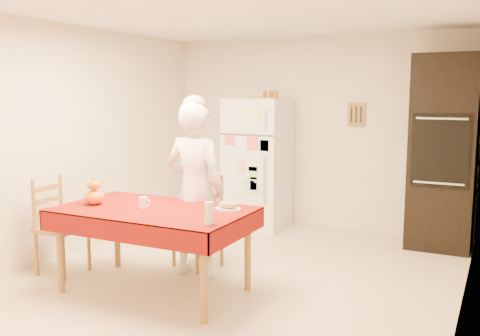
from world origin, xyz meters
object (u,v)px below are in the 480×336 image
Objects in this scene: oven_cabinet at (443,153)px; chair_left at (57,222)px; refrigerator at (258,163)px; pumpkin_lower at (94,197)px; bread_plate at (228,209)px; wine_glass at (209,213)px; seated_woman at (195,190)px; coffee_mug at (143,203)px; chair_far at (202,217)px; dining_table at (153,216)px.

chair_left is (-3.30, -2.59, -0.59)m from oven_cabinet.
pumpkin_lower is at bearing -99.08° from refrigerator.
oven_cabinet is 2.83m from bread_plate.
chair_left is 1.95m from wine_glass.
refrigerator reaches higher than seated_woman.
seated_woman is 0.60m from bread_plate.
bread_plate is (0.71, 0.26, -0.04)m from coffee_mug.
coffee_mug is (1.09, -0.04, 0.30)m from chair_left.
oven_cabinet is 9.17× the size of bread_plate.
chair_far and chair_left have the same top height.
seated_woman is 1.02m from wine_glass.
dining_table is 0.67m from bread_plate.
refrigerator is 1.76m from chair_far.
dining_table is 1.18m from chair_left.
pumpkin_lower is 1.25m from bread_plate.
wine_glass reaches higher than bread_plate.
bread_plate is at bearing 149.87° from seated_woman.
refrigerator is 2.69m from pumpkin_lower.
wine_glass is at bearing -72.76° from refrigerator.
dining_table is 0.60m from pumpkin_lower.
refrigerator is 0.77× the size of oven_cabinet.
chair_far is 5.27× the size of pumpkin_lower.
refrigerator is 2.04m from seated_woman.
chair_far is 5.40× the size of wine_glass.
chair_left is at bearing 22.98° from seated_woman.
seated_woman is at bearing 127.17° from wine_glass.
refrigerator is 9.43× the size of pumpkin_lower.
dining_table is at bearing 78.76° from seated_woman.
seated_woman is at bearing -82.61° from refrigerator.
refrigerator is 2.45m from bread_plate.
chair_far reaches higher than wine_glass.
chair_left is 1.13m from coffee_mug.
chair_left is 5.27× the size of pumpkin_lower.
wine_glass is (0.73, -0.28, 0.16)m from dining_table.
oven_cabinet is 1.29× the size of dining_table.
dining_table is 0.57m from seated_woman.
oven_cabinet reaches higher than coffee_mug.
chair_left is 0.69m from pumpkin_lower.
coffee_mug is 0.55× the size of pumpkin_lower.
dining_table is at bearing -91.64° from chair_left.
refrigerator reaches higher than bread_plate.
chair_far is 1.44m from chair_left.
chair_left is at bearing -127.76° from chair_far.
oven_cabinet is 12.21× the size of pumpkin_lower.
seated_woman reaches higher than pumpkin_lower.
wine_glass is at bearing -16.70° from coffee_mug.
pumpkin_lower reaches higher than bread_plate.
oven_cabinet reaches higher than chair_far.
bread_plate is (0.52, -0.31, -0.08)m from seated_woman.
seated_woman reaches higher than coffee_mug.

